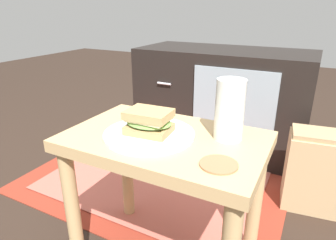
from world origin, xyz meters
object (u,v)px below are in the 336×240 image
Objects in this scene: sandwich_front at (149,122)px; beer_glass at (230,111)px; tv_cabinet at (222,100)px; paper_bag at (314,171)px; coaster at (219,164)px; plate at (149,134)px.

beer_glass is at bearing 23.19° from sandwich_front.
tv_cabinet is at bearing 107.88° from beer_glass.
tv_cabinet is at bearing 142.59° from paper_bag.
tv_cabinet reaches higher than sandwich_front.
coaster is 0.73m from paper_bag.
plate is 1.86× the size of sandwich_front.
beer_glass is at bearing 99.47° from coaster.
plate is 1.54× the size of beer_glass.
plate is at bearing 163.09° from coaster.
sandwich_front reaches higher than paper_bag.
plate is 2.86× the size of coaster.
paper_bag is at bearing -37.41° from tv_cabinet.
tv_cabinet reaches higher than plate.
tv_cabinet is 1.10m from coaster.
paper_bag is (0.45, 0.56, -0.33)m from sandwich_front.
paper_bag is at bearing 70.89° from coaster.
plate is at bearing -128.38° from paper_bag.
paper_bag is (0.24, 0.48, -0.37)m from beer_glass.
sandwich_front is 0.22m from beer_glass.
beer_glass is 1.85× the size of coaster.
tv_cabinet is 0.68m from paper_bag.
tv_cabinet is 2.79× the size of paper_bag.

